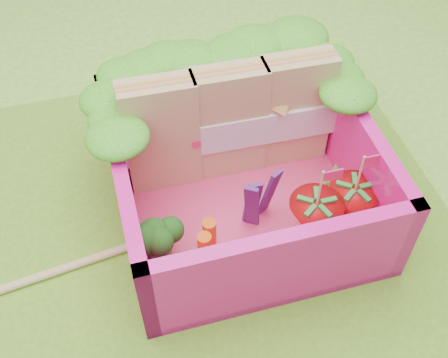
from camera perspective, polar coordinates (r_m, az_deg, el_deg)
name	(u,v)px	position (r m, az deg, el deg)	size (l,w,h in m)	color
ground	(212,232)	(3.06, -1.23, -5.43)	(14.00, 14.00, 0.00)	#7CC537
placemat	(212,231)	(3.05, -1.23, -5.27)	(2.60, 2.60, 0.03)	#64AB26
bento_floor	(241,202)	(3.12, 1.78, -2.32)	(1.30, 1.30, 0.05)	#E83B72
bento_box	(243,172)	(2.92, 1.90, 0.72)	(1.30, 1.30, 0.55)	#FF1597
lettuce_ruffle	(219,66)	(3.02, -0.54, 11.36)	(1.43, 0.77, 0.11)	#2E911A
sandwich_stack	(230,122)	(3.02, 0.59, 5.76)	(1.25, 0.21, 0.69)	tan
broccoli	(158,242)	(2.71, -6.71, -6.42)	(0.34, 0.34, 0.27)	#599649
carrot_sticks	(207,246)	(2.75, -1.71, -6.83)	(0.11, 0.15, 0.28)	#FF5D15
purple_wedges	(258,200)	(2.85, 3.47, -2.18)	(0.18, 0.11, 0.38)	#4C1B61
strawberry_left	(314,220)	(2.87, 9.10, -4.14)	(0.27, 0.27, 0.51)	#BB140B
strawberry_right	(351,205)	(2.97, 12.79, -2.56)	(0.26, 0.26, 0.50)	#BB140B
snap_peas	(339,202)	(3.12, 11.61, -2.26)	(0.33, 0.45, 0.05)	#62B639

